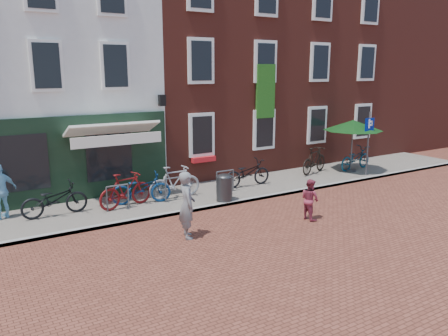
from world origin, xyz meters
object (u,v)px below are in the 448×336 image
bicycle_0 (55,199)px  boy (310,199)px  parking_sign (369,135)px  woman (187,205)px  cafe_person (1,191)px  bicycle_3 (175,182)px  litter_bin (224,186)px  bicycle_5 (314,160)px  bicycle_2 (141,188)px  parasol (353,123)px  bicycle_1 (126,190)px  bicycle_4 (247,173)px  bicycle_6 (355,158)px

bicycle_0 → boy: bearing=-123.9°
parking_sign → woman: (-9.57, -2.23, -0.90)m
cafe_person → bicycle_3: 5.40m
cafe_person → litter_bin: bearing=136.5°
bicycle_5 → bicycle_2: bearing=73.5°
parasol → bicycle_0: (-12.38, 0.34, -1.60)m
parasol → bicycle_1: size_ratio=1.33×
bicycle_4 → bicycle_5: 3.69m
bicycle_1 → bicycle_6: bicycle_1 is taller
bicycle_6 → bicycle_0: bearing=81.8°
bicycle_4 → woman: bearing=129.7°
bicycle_2 → bicycle_5: size_ratio=1.03×
bicycle_4 → bicycle_6: bearing=-89.6°
woman → bicycle_0: bearing=53.7°
boy → bicycle_5: 5.86m
parking_sign → boy: parking_sign is taller
parasol → bicycle_3: (-8.43, 0.17, -1.54)m
bicycle_3 → bicycle_5: same height
parking_sign → cafe_person: parking_sign is taller
parking_sign → bicycle_0: parking_sign is taller
parasol → bicycle_5: 2.34m
parasol → cafe_person: size_ratio=1.50×
litter_bin → bicycle_4: size_ratio=0.51×
bicycle_2 → boy: bearing=-121.1°
woman → bicycle_3: size_ratio=0.96×
litter_bin → bicycle_2: bearing=154.9°
litter_bin → cafe_person: 6.93m
bicycle_1 → bicycle_4: bicycle_1 is taller
bicycle_3 → bicycle_6: size_ratio=0.97×
parasol → bicycle_2: size_ratio=1.29×
bicycle_1 → bicycle_5: same height
woman → bicycle_5: size_ratio=0.96×
bicycle_1 → bicycle_2: bicycle_1 is taller
parking_sign → bicycle_3: 8.54m
woman → bicycle_5: (7.91, 3.64, -0.25)m
bicycle_2 → bicycle_5: 7.97m
parking_sign → bicycle_4: (-5.34, 1.11, -1.20)m
bicycle_4 → bicycle_6: same height
cafe_person → bicycle_5: cafe_person is taller
bicycle_6 → litter_bin: bearing=91.3°
bicycle_6 → bicycle_1: bearing=83.2°
parasol → boy: 7.02m
boy → bicycle_2: size_ratio=0.64×
parking_sign → bicycle_4: size_ratio=1.36×
parasol → bicycle_4: parasol is taller
bicycle_5 → boy: bearing=117.5°
bicycle_0 → bicycle_6: bearing=-93.5°
woman → bicycle_3: bearing=-4.5°
bicycle_2 → bicycle_6: same height
woman → bicycle_6: size_ratio=0.93×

